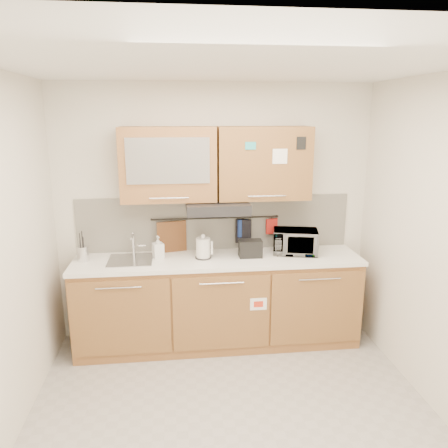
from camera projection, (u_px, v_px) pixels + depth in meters
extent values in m
plane|color=#9E9993|center=(234.00, 419.00, 3.37)|extent=(3.20, 3.20, 0.00)
plane|color=white|center=(236.00, 64.00, 2.74)|extent=(3.20, 3.20, 0.00)
plane|color=silver|center=(215.00, 213.00, 4.50)|extent=(3.20, 0.00, 3.20)
cube|color=#A9733C|center=(218.00, 302.00, 4.42)|extent=(2.80, 0.60, 0.88)
cube|color=black|center=(218.00, 337.00, 4.52)|extent=(2.80, 0.54, 0.10)
cube|color=olive|center=(121.00, 318.00, 4.01)|extent=(0.91, 0.02, 0.74)
cylinder|color=silver|center=(118.00, 288.00, 3.91)|extent=(0.41, 0.01, 0.01)
cube|color=olive|center=(221.00, 313.00, 4.11)|extent=(0.91, 0.02, 0.74)
cylinder|color=silver|center=(222.00, 283.00, 4.01)|extent=(0.41, 0.01, 0.01)
cube|color=olive|center=(317.00, 308.00, 4.22)|extent=(0.91, 0.02, 0.74)
cylinder|color=silver|center=(320.00, 279.00, 4.12)|extent=(0.41, 0.01, 0.01)
cube|color=white|center=(218.00, 260.00, 4.30)|extent=(2.82, 0.62, 0.04)
cube|color=silver|center=(215.00, 223.00, 4.51)|extent=(2.80, 0.02, 0.56)
cube|color=#A9733C|center=(168.00, 164.00, 4.15)|extent=(0.90, 0.35, 0.70)
cube|color=silver|center=(168.00, 161.00, 3.96)|extent=(0.76, 0.02, 0.42)
cube|color=olive|center=(263.00, 163.00, 4.25)|extent=(0.90, 0.35, 0.70)
cube|color=white|center=(280.00, 156.00, 4.07)|extent=(0.14, 0.00, 0.14)
cube|color=black|center=(217.00, 207.00, 4.23)|extent=(0.60, 0.46, 0.10)
cube|color=silver|center=(131.00, 261.00, 4.21)|extent=(0.42, 0.40, 0.03)
cylinder|color=silver|center=(133.00, 244.00, 4.34)|extent=(0.03, 0.03, 0.24)
cylinder|color=silver|center=(132.00, 236.00, 4.24)|extent=(0.02, 0.18, 0.02)
cylinder|color=black|center=(215.00, 218.00, 4.46)|extent=(1.30, 0.02, 0.02)
cylinder|color=silver|center=(83.00, 253.00, 4.19)|extent=(0.14, 0.14, 0.15)
cylinder|color=black|center=(81.00, 247.00, 4.18)|extent=(0.01, 0.01, 0.27)
cylinder|color=black|center=(84.00, 249.00, 4.17)|extent=(0.01, 0.01, 0.24)
cylinder|color=black|center=(83.00, 246.00, 4.19)|extent=(0.01, 0.01, 0.29)
cylinder|color=black|center=(81.00, 251.00, 4.16)|extent=(0.01, 0.01, 0.21)
cylinder|color=silver|center=(203.00, 248.00, 4.26)|extent=(0.17, 0.17, 0.20)
sphere|color=silver|center=(203.00, 236.00, 4.23)|extent=(0.05, 0.05, 0.05)
cube|color=silver|center=(212.00, 248.00, 4.25)|extent=(0.02, 0.03, 0.13)
cylinder|color=black|center=(203.00, 257.00, 4.28)|extent=(0.16, 0.16, 0.01)
cube|color=black|center=(250.00, 248.00, 4.30)|extent=(0.23, 0.14, 0.17)
cube|color=black|center=(246.00, 241.00, 4.28)|extent=(0.06, 0.10, 0.01)
cube|color=black|center=(255.00, 241.00, 4.29)|extent=(0.06, 0.10, 0.01)
imported|color=#999999|center=(295.00, 242.00, 4.41)|extent=(0.49, 0.39, 0.24)
imported|color=#999999|center=(158.00, 247.00, 4.27)|extent=(0.13, 0.13, 0.22)
cube|color=brown|center=(172.00, 239.00, 4.45)|extent=(0.30, 0.09, 0.37)
cube|color=navy|center=(243.00, 228.00, 4.51)|extent=(0.11, 0.05, 0.18)
cube|color=black|center=(243.00, 231.00, 4.52)|extent=(0.16, 0.10, 0.25)
cube|color=#AB1C16|center=(272.00, 226.00, 4.54)|extent=(0.13, 0.06, 0.16)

